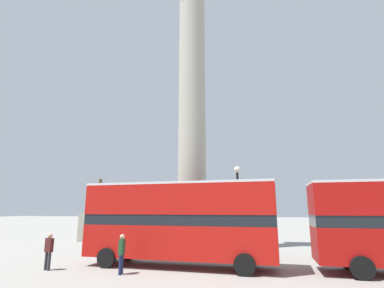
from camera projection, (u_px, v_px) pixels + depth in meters
name	position (u px, v px, depth m)	size (l,w,h in m)	color
ground_plane	(192.00, 251.00, 21.91)	(200.00, 200.00, 0.00)	gray
monument_column	(192.00, 122.00, 24.00)	(5.42, 5.42, 24.27)	#A39E8E
bus_a	(179.00, 220.00, 16.19)	(10.36, 3.36, 4.40)	#B7140F
equestrian_statue	(98.00, 222.00, 28.94)	(3.27, 2.54, 6.00)	#A39E8E
street_lamp	(238.00, 208.00, 18.23)	(0.40, 0.40, 5.61)	black
pedestrian_near_lamp	(122.00, 251.00, 14.15)	(0.25, 0.49, 1.81)	#192347
pedestrian_by_plinth	(49.00, 249.00, 15.10)	(0.50, 0.32, 1.78)	#28282D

